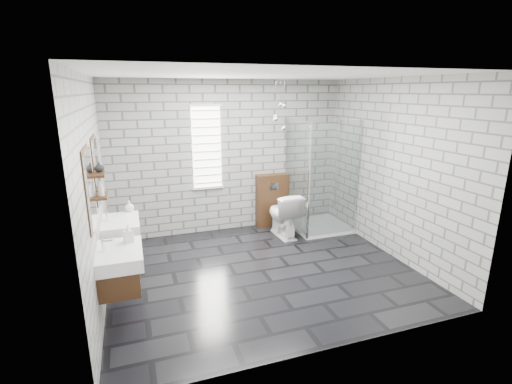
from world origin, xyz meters
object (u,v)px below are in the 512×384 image
vanity_right (118,227)px  toilet (283,214)px  vanity_left (116,258)px  shower_enclosure (318,204)px  cistern_panel (272,200)px

vanity_right → toilet: size_ratio=1.97×
vanity_left → shower_enclosure: bearing=27.5°
toilet → vanity_left: bearing=30.0°
vanity_left → shower_enclosure: shower_enclosure is taller
cistern_panel → vanity_left: bearing=-139.8°
cistern_panel → shower_enclosure: (0.70, -0.52, 0.00)m
cistern_panel → shower_enclosure: shower_enclosure is taller
shower_enclosure → toilet: (-0.70, -0.03, -0.10)m
vanity_left → toilet: size_ratio=1.97×
cistern_panel → toilet: 0.56m
cistern_panel → toilet: (0.00, -0.55, -0.10)m
vanity_right → toilet: vanity_right is taller
vanity_right → toilet: 2.83m
vanity_right → shower_enclosure: size_ratio=0.77×
vanity_right → shower_enclosure: bearing=12.8°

